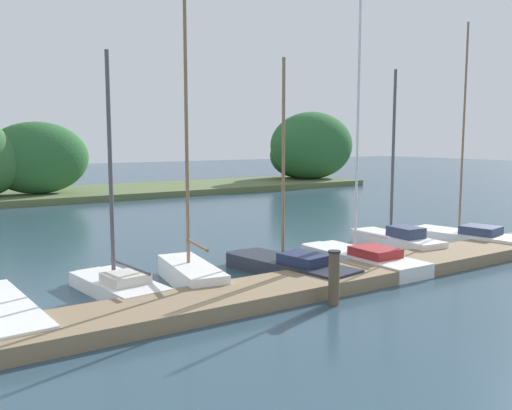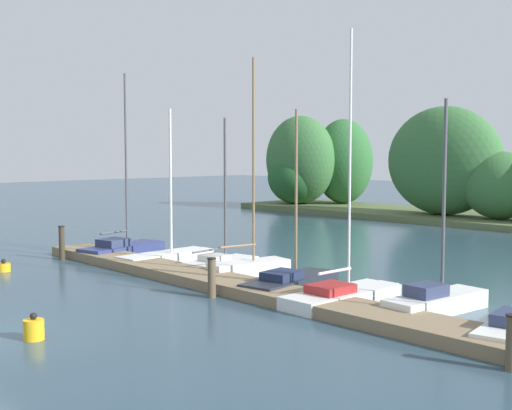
{
  "view_description": "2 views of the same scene",
  "coord_description": "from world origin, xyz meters",
  "px_view_note": "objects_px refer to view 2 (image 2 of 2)",
  "views": [
    {
      "loc": [
        -7.88,
        -1.82,
        3.82
      ],
      "look_at": [
        -0.12,
        9.79,
        2.1
      ],
      "focal_mm": 38.5,
      "sensor_mm": 36.0,
      "label": 1
    },
    {
      "loc": [
        16.66,
        -5.82,
        4.61
      ],
      "look_at": [
        -0.45,
        10.04,
        2.73
      ],
      "focal_mm": 47.34,
      "sensor_mm": 36.0,
      "label": 2
    }
  ],
  "objects_px": {
    "sailboat_1": "(169,255)",
    "mooring_piling_1": "(212,278)",
    "sailboat_0": "(124,247)",
    "mooring_piling_0": "(62,243)",
    "mooring_piling_2": "(512,343)",
    "sailboat_3": "(252,265)",
    "sailboat_4": "(293,280)",
    "sailboat_2": "(223,261)",
    "sailboat_5": "(344,293)",
    "channel_buoy_0": "(4,267)",
    "sailboat_6": "(438,299)",
    "channel_buoy_1": "(34,329)"
  },
  "relations": [
    {
      "from": "sailboat_1",
      "to": "mooring_piling_1",
      "type": "bearing_deg",
      "value": -118.05
    },
    {
      "from": "sailboat_5",
      "to": "sailboat_6",
      "type": "height_order",
      "value": "sailboat_5"
    },
    {
      "from": "sailboat_5",
      "to": "channel_buoy_0",
      "type": "relative_size",
      "value": 16.1
    },
    {
      "from": "sailboat_1",
      "to": "sailboat_2",
      "type": "relative_size",
      "value": 1.08
    },
    {
      "from": "sailboat_5",
      "to": "sailboat_6",
      "type": "xyz_separation_m",
      "value": [
        2.61,
        1.02,
        0.08
      ]
    },
    {
      "from": "sailboat_3",
      "to": "mooring_piling_0",
      "type": "height_order",
      "value": "sailboat_3"
    },
    {
      "from": "sailboat_1",
      "to": "channel_buoy_0",
      "type": "bearing_deg",
      "value": 155.09
    },
    {
      "from": "sailboat_3",
      "to": "sailboat_6",
      "type": "height_order",
      "value": "sailboat_3"
    },
    {
      "from": "sailboat_4",
      "to": "mooring_piling_1",
      "type": "relative_size",
      "value": 4.72
    },
    {
      "from": "sailboat_0",
      "to": "channel_buoy_1",
      "type": "distance_m",
      "value": 13.31
    },
    {
      "from": "sailboat_0",
      "to": "sailboat_3",
      "type": "xyz_separation_m",
      "value": [
        7.37,
        0.87,
        0.04
      ]
    },
    {
      "from": "sailboat_4",
      "to": "channel_buoy_0",
      "type": "bearing_deg",
      "value": 110.74
    },
    {
      "from": "sailboat_5",
      "to": "sailboat_4",
      "type": "bearing_deg",
      "value": 83.49
    },
    {
      "from": "channel_buoy_0",
      "to": "sailboat_2",
      "type": "bearing_deg",
      "value": 51.6
    },
    {
      "from": "sailboat_5",
      "to": "mooring_piling_1",
      "type": "distance_m",
      "value": 4.15
    },
    {
      "from": "mooring_piling_0",
      "to": "mooring_piling_2",
      "type": "distance_m",
      "value": 19.86
    },
    {
      "from": "sailboat_4",
      "to": "sailboat_5",
      "type": "xyz_separation_m",
      "value": [
        2.48,
        -0.3,
        0.0
      ]
    },
    {
      "from": "sailboat_3",
      "to": "mooring_piling_0",
      "type": "distance_m",
      "value": 8.85
    },
    {
      "from": "sailboat_4",
      "to": "sailboat_1",
      "type": "bearing_deg",
      "value": 78.37
    },
    {
      "from": "sailboat_3",
      "to": "sailboat_6",
      "type": "distance_m",
      "value": 7.82
    },
    {
      "from": "sailboat_5",
      "to": "channel_buoy_1",
      "type": "relative_size",
      "value": 12.17
    },
    {
      "from": "sailboat_1",
      "to": "sailboat_6",
      "type": "height_order",
      "value": "sailboat_1"
    },
    {
      "from": "sailboat_3",
      "to": "channel_buoy_1",
      "type": "bearing_deg",
      "value": -155.61
    },
    {
      "from": "mooring_piling_0",
      "to": "mooring_piling_1",
      "type": "relative_size",
      "value": 1.14
    },
    {
      "from": "sailboat_6",
      "to": "mooring_piling_2",
      "type": "xyz_separation_m",
      "value": [
        3.89,
        -3.41,
        0.23
      ]
    },
    {
      "from": "channel_buoy_1",
      "to": "sailboat_2",
      "type": "bearing_deg",
      "value": 114.78
    },
    {
      "from": "sailboat_0",
      "to": "mooring_piling_0",
      "type": "distance_m",
      "value": 2.7
    },
    {
      "from": "mooring_piling_2",
      "to": "sailboat_4",
      "type": "bearing_deg",
      "value": 163.29
    },
    {
      "from": "sailboat_6",
      "to": "mooring_piling_1",
      "type": "xyz_separation_m",
      "value": [
        -5.89,
        -3.53,
        0.26
      ]
    },
    {
      "from": "mooring_piling_0",
      "to": "mooring_piling_2",
      "type": "relative_size",
      "value": 1.2
    },
    {
      "from": "sailboat_2",
      "to": "mooring_piling_0",
      "type": "bearing_deg",
      "value": 113.59
    },
    {
      "from": "mooring_piling_2",
      "to": "mooring_piling_0",
      "type": "bearing_deg",
      "value": -179.73
    },
    {
      "from": "mooring_piling_2",
      "to": "sailboat_0",
      "type": "bearing_deg",
      "value": 172.63
    },
    {
      "from": "sailboat_2",
      "to": "channel_buoy_0",
      "type": "xyz_separation_m",
      "value": [
        -5.21,
        -6.58,
        -0.14
      ]
    },
    {
      "from": "sailboat_0",
      "to": "mooring_piling_2",
      "type": "xyz_separation_m",
      "value": [
        19.08,
        -2.47,
        0.24
      ]
    },
    {
      "from": "sailboat_1",
      "to": "mooring_piling_0",
      "type": "height_order",
      "value": "sailboat_1"
    },
    {
      "from": "mooring_piling_0",
      "to": "sailboat_0",
      "type": "bearing_deg",
      "value": 73.07
    },
    {
      "from": "sailboat_0",
      "to": "sailboat_2",
      "type": "bearing_deg",
      "value": -91.18
    },
    {
      "from": "sailboat_2",
      "to": "sailboat_3",
      "type": "distance_m",
      "value": 1.91
    },
    {
      "from": "sailboat_1",
      "to": "channel_buoy_0",
      "type": "height_order",
      "value": "sailboat_1"
    },
    {
      "from": "sailboat_3",
      "to": "mooring_piling_1",
      "type": "xyz_separation_m",
      "value": [
        1.93,
        -3.46,
        0.23
      ]
    },
    {
      "from": "sailboat_3",
      "to": "sailboat_0",
      "type": "bearing_deg",
      "value": 105.77
    },
    {
      "from": "sailboat_0",
      "to": "sailboat_1",
      "type": "relative_size",
      "value": 1.26
    },
    {
      "from": "sailboat_5",
      "to": "mooring_piling_2",
      "type": "bearing_deg",
      "value": -109.8
    },
    {
      "from": "mooring_piling_1",
      "to": "sailboat_2",
      "type": "bearing_deg",
      "value": 136.25
    },
    {
      "from": "sailboat_2",
      "to": "mooring_piling_1",
      "type": "xyz_separation_m",
      "value": [
        3.82,
        -3.66,
        0.33
      ]
    },
    {
      "from": "sailboat_3",
      "to": "mooring_piling_1",
      "type": "bearing_deg",
      "value": -141.84
    },
    {
      "from": "mooring_piling_0",
      "to": "channel_buoy_0",
      "type": "xyz_separation_m",
      "value": [
        1.04,
        -2.94,
        -0.56
      ]
    },
    {
      "from": "sailboat_5",
      "to": "sailboat_6",
      "type": "distance_m",
      "value": 2.8
    },
    {
      "from": "sailboat_0",
      "to": "mooring_piling_2",
      "type": "relative_size",
      "value": 6.59
    }
  ]
}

